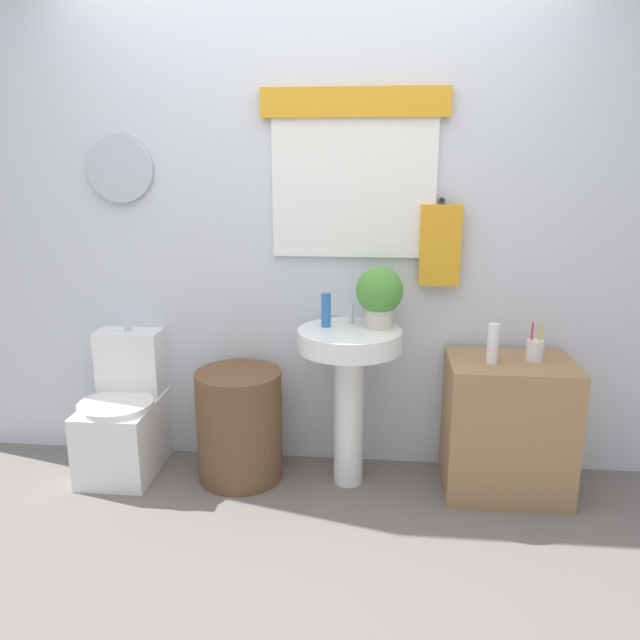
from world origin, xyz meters
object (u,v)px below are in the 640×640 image
(toilet, at_px, (125,418))
(soap_bottle, at_px, (326,310))
(laundry_hamper, at_px, (239,425))
(lotion_bottle, at_px, (493,343))
(pedestal_sink, at_px, (349,370))
(toothbrush_cup, at_px, (535,350))
(wooden_cabinet, at_px, (507,426))
(potted_plant, at_px, (379,294))

(toilet, xyz_separation_m, soap_bottle, (1.07, 0.01, 0.62))
(laundry_hamper, relative_size, soap_bottle, 3.40)
(lotion_bottle, bearing_deg, pedestal_sink, 176.62)
(lotion_bottle, xyz_separation_m, toothbrush_cup, (0.21, 0.06, -0.04))
(laundry_hamper, relative_size, wooden_cabinet, 0.85)
(toilet, distance_m, wooden_cabinet, 1.97)
(soap_bottle, bearing_deg, laundry_hamper, -173.56)
(laundry_hamper, relative_size, potted_plant, 1.92)
(laundry_hamper, height_order, pedestal_sink, pedestal_sink)
(pedestal_sink, bearing_deg, toilet, 178.30)
(laundry_hamper, distance_m, pedestal_sink, 0.65)
(laundry_hamper, distance_m, toothbrush_cup, 1.52)
(laundry_hamper, height_order, toothbrush_cup, toothbrush_cup)
(laundry_hamper, height_order, lotion_bottle, lotion_bottle)
(toilet, bearing_deg, wooden_cabinet, -1.02)
(potted_plant, bearing_deg, pedestal_sink, -156.80)
(lotion_bottle, relative_size, toothbrush_cup, 1.04)
(toilet, distance_m, pedestal_sink, 1.23)
(soap_bottle, bearing_deg, wooden_cabinet, -3.17)
(pedestal_sink, height_order, soap_bottle, soap_bottle)
(pedestal_sink, bearing_deg, laundry_hamper, 180.00)
(laundry_hamper, distance_m, potted_plant, 0.99)
(laundry_hamper, xyz_separation_m, potted_plant, (0.70, 0.06, 0.69))
(laundry_hamper, height_order, potted_plant, potted_plant)
(wooden_cabinet, height_order, potted_plant, potted_plant)
(wooden_cabinet, height_order, toothbrush_cup, toothbrush_cup)
(pedestal_sink, relative_size, lotion_bottle, 4.23)
(laundry_hamper, bearing_deg, pedestal_sink, 0.00)
(laundry_hamper, bearing_deg, wooden_cabinet, 0.00)
(pedestal_sink, xyz_separation_m, toothbrush_cup, (0.89, 0.02, 0.12))
(pedestal_sink, xyz_separation_m, lotion_bottle, (0.68, -0.04, 0.17))
(pedestal_sink, height_order, lotion_bottle, lotion_bottle)
(potted_plant, bearing_deg, laundry_hamper, -175.12)
(pedestal_sink, height_order, wooden_cabinet, pedestal_sink)
(toilet, relative_size, laundry_hamper, 1.30)
(toothbrush_cup, bearing_deg, wooden_cabinet, -169.22)
(laundry_hamper, bearing_deg, lotion_bottle, -1.85)
(lotion_bottle, bearing_deg, wooden_cabinet, 20.86)
(lotion_bottle, bearing_deg, potted_plant, 169.47)
(pedestal_sink, bearing_deg, soap_bottle, 157.38)
(potted_plant, relative_size, toothbrush_cup, 1.63)
(laundry_hamper, bearing_deg, toothbrush_cup, 0.79)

